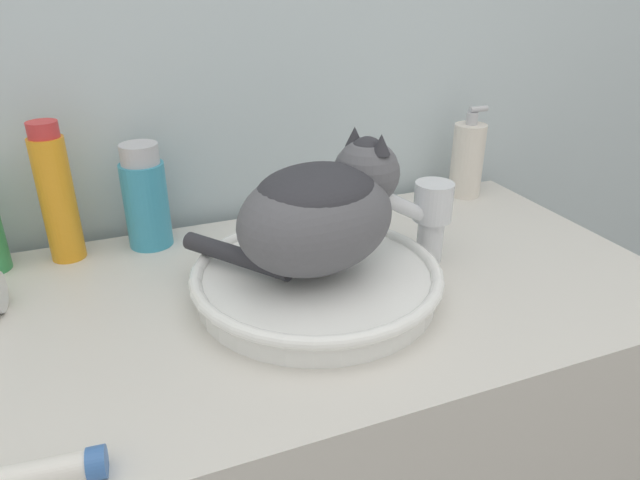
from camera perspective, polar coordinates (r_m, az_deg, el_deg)
name	(u,v)px	position (r m, az deg, el deg)	size (l,w,h in m)	color
wall_back	(221,53)	(1.12, -9.85, 17.94)	(8.00, 0.05, 2.40)	silver
sink_basin	(317,279)	(0.86, -0.34, -3.95)	(0.38, 0.38, 0.05)	white
cat	(321,208)	(0.82, 0.14, 3.20)	(0.32, 0.27, 0.19)	#56565B
faucet	(429,214)	(0.95, 10.83, 2.52)	(0.14, 0.06, 0.15)	silver
soap_pump_bottle	(467,159)	(1.27, 14.52, 7.83)	(0.07, 0.07, 0.19)	silver
shampoo_bottle_tall	(57,195)	(1.03, -24.84, 4.13)	(0.06, 0.06, 0.24)	orange
mouthwash_bottle	(146,198)	(1.04, -17.04, 4.03)	(0.08, 0.08, 0.19)	teal
cream_tube	(15,480)	(0.65, -28.19, -20.38)	(0.17, 0.05, 0.03)	silver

